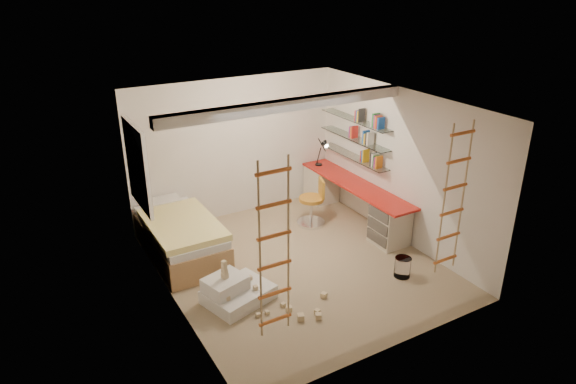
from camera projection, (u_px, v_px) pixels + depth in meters
floor at (297, 265)px, 8.16m from camera, size 4.50×4.50×0.00m
ceiling_beam at (288, 105)px, 7.40m from camera, size 4.00×0.18×0.16m
window_frame at (137, 167)px, 7.84m from camera, size 0.06×1.15×1.35m
window_blind at (140, 166)px, 7.86m from camera, size 0.02×1.00×1.20m
rope_ladder_left at (274, 251)px, 5.55m from camera, size 0.41×0.04×2.13m
rope_ladder_right at (453, 200)px, 6.78m from camera, size 0.41×0.04×2.13m
waste_bin at (403, 267)px, 7.80m from camera, size 0.25×0.25×0.32m
desk at (353, 200)px, 9.47m from camera, size 0.56×2.80×0.75m
shelves at (354, 138)px, 9.32m from camera, size 0.25×1.80×0.71m
bed at (181, 237)px, 8.33m from camera, size 1.02×2.00×0.69m
task_lamp at (324, 149)px, 9.92m from camera, size 0.14×0.36×0.57m
swivel_chair at (313, 208)px, 9.35m from camera, size 0.67×0.67×0.87m
play_platform at (235, 291)px, 7.21m from camera, size 1.05×0.91×0.40m
toy_blocks at (269, 296)px, 7.07m from camera, size 1.39×1.10×0.67m
books at (355, 131)px, 9.27m from camera, size 0.14×0.70×0.92m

